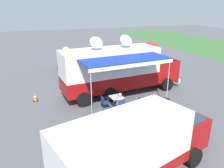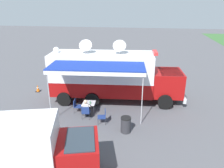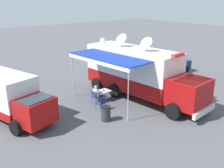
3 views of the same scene
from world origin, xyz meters
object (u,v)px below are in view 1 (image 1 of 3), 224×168
at_px(command_truck, 119,69).
at_px(folding_chair_at_table, 121,104).
at_px(folding_table, 116,97).
at_px(water_bottle, 119,96).
at_px(car_behind_truck, 69,64).
at_px(seated_responder, 119,101).
at_px(traffic_cone, 35,97).
at_px(folding_chair_spare_by_truck, 139,104).
at_px(trash_bin, 165,106).
at_px(support_truck, 134,147).
at_px(folding_chair_beside_table, 104,102).

xyz_separation_m(command_truck, folding_chair_at_table, (3.08, -1.17, -1.43)).
bearing_deg(folding_table, water_bottle, 41.58).
distance_m(water_bottle, car_behind_truck, 9.39).
bearing_deg(seated_responder, water_bottle, 164.28).
bearing_deg(traffic_cone, folding_chair_spare_by_truck, 56.87).
bearing_deg(folding_chair_spare_by_truck, folding_table, -134.34).
distance_m(folding_table, trash_bin, 3.19).
distance_m(folding_table, traffic_cone, 5.85).
distance_m(command_truck, folding_table, 2.86).
bearing_deg(water_bottle, support_truck, -17.18).
xyz_separation_m(water_bottle, folding_chair_spare_by_truck, (1.01, 1.05, -0.32)).
bearing_deg(seated_responder, command_truck, 157.82).
distance_m(folding_table, folding_chair_spare_by_truck, 1.64).
bearing_deg(folding_chair_spare_by_truck, traffic_cone, -123.13).
relative_size(folding_chair_beside_table, traffic_cone, 1.50).
bearing_deg(command_truck, trash_bin, 18.81).
xyz_separation_m(folding_chair_beside_table, trash_bin, (1.86, 3.43, -0.06)).
distance_m(command_truck, car_behind_truck, 7.39).
distance_m(folding_table, car_behind_truck, 9.24).
bearing_deg(seated_responder, traffic_cone, -125.03).
bearing_deg(support_truck, car_behind_truck, 178.65).
xyz_separation_m(water_bottle, support_truck, (6.09, -1.88, 0.55)).
distance_m(folding_table, folding_chair_beside_table, 0.86).
xyz_separation_m(folding_chair_spare_by_truck, traffic_cone, (-4.06, -6.22, -0.23)).
relative_size(support_truck, car_behind_truck, 1.67).
bearing_deg(folding_chair_beside_table, car_behind_truck, -176.54).
xyz_separation_m(traffic_cone, support_truck, (9.14, 3.29, 1.11)).
relative_size(folding_chair_beside_table, seated_responder, 0.70).
bearing_deg(traffic_cone, seated_responder, 54.97).
xyz_separation_m(folding_chair_at_table, folding_chair_spare_by_truck, (0.34, 1.17, 0.00)).
xyz_separation_m(folding_chair_beside_table, car_behind_truck, (-9.15, -0.55, 0.37)).
bearing_deg(folding_table, folding_chair_spare_by_truck, 45.66).
bearing_deg(folding_table, trash_bin, 54.08).
relative_size(folding_chair_at_table, folding_chair_spare_by_truck, 1.00).
height_order(folding_table, folding_chair_spare_by_truck, folding_chair_spare_by_truck).
relative_size(command_truck, water_bottle, 43.09).
distance_m(water_bottle, folding_chair_beside_table, 1.03).
height_order(seated_responder, trash_bin, seated_responder).
xyz_separation_m(folding_chair_beside_table, seated_responder, (0.60, 0.83, 0.14)).
xyz_separation_m(folding_table, trash_bin, (1.87, 2.58, -0.22)).
xyz_separation_m(folding_table, traffic_cone, (-2.92, -5.05, -0.39)).
xyz_separation_m(folding_chair_beside_table, folding_chair_spare_by_truck, (1.13, 2.01, 0.00)).
height_order(command_truck, support_truck, command_truck).
relative_size(folding_chair_spare_by_truck, trash_bin, 0.96).
distance_m(folding_chair_at_table, folding_chair_beside_table, 1.16).
relative_size(folding_chair_at_table, trash_bin, 0.96).
relative_size(command_truck, folding_chair_spare_by_truck, 11.09).
bearing_deg(support_truck, water_bottle, 162.82).
bearing_deg(trash_bin, folding_chair_at_table, -112.50).
height_order(folding_chair_beside_table, folding_chair_spare_by_truck, same).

